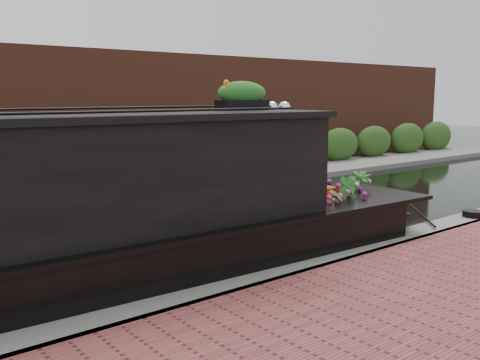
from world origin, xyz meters
TOP-DOWN VIEW (x-y plane):
  - ground at (0.00, 0.00)m, footprint 80.00×80.00m
  - near_bank_coping at (0.00, -3.30)m, footprint 40.00×0.60m
  - far_bank_path at (0.00, 4.20)m, footprint 40.00×2.40m
  - far_hedge at (0.00, 5.10)m, footprint 40.00×1.10m
  - far_brick_wall at (0.00, 7.20)m, footprint 40.00×1.00m
  - rope_fender at (3.84, -1.91)m, footprint 0.36×0.43m
  - coiled_mooring_rope at (5.23, -3.32)m, footprint 0.39×0.39m

SIDE VIEW (x-z plane):
  - ground at x=0.00m, z-range 0.00..0.00m
  - near_bank_coping at x=0.00m, z-range -0.25..0.25m
  - far_bank_path at x=0.00m, z-range -0.17..0.17m
  - far_hedge at x=0.00m, z-range -1.40..1.40m
  - far_brick_wall at x=0.00m, z-range -4.00..4.00m
  - rope_fender at x=3.84m, z-range 0.00..0.36m
  - coiled_mooring_rope at x=5.23m, z-range 0.25..0.37m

